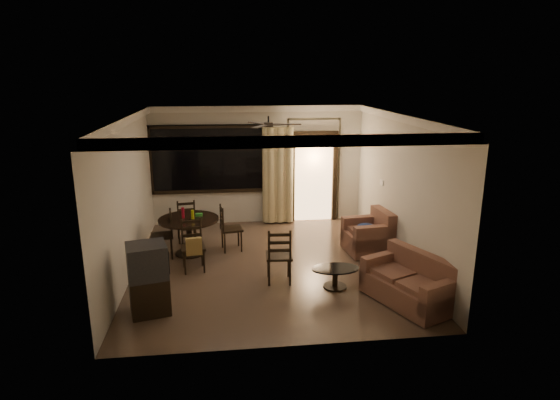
{
  "coord_description": "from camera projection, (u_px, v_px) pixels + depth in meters",
  "views": [
    {
      "loc": [
        -0.77,
        -8.2,
        3.51
      ],
      "look_at": [
        0.23,
        0.2,
        1.22
      ],
      "focal_mm": 30.0,
      "sensor_mm": 36.0,
      "label": 1
    }
  ],
  "objects": [
    {
      "name": "dining_chair_south",
      "position": [
        194.0,
        255.0,
        8.56
      ],
      "size": [
        0.48,
        0.53,
        0.95
      ],
      "rotation": [
        0.0,
        0.0,
        0.15
      ],
      "color": "black",
      "rests_on": "ground"
    },
    {
      "name": "dining_table",
      "position": [
        189.0,
        226.0,
        9.28
      ],
      "size": [
        1.19,
        1.19,
        0.96
      ],
      "rotation": [
        0.0,
        0.0,
        0.15
      ],
      "color": "black",
      "rests_on": "ground"
    },
    {
      "name": "armchair",
      "position": [
        370.0,
        236.0,
        9.44
      ],
      "size": [
        0.93,
        0.93,
        0.85
      ],
      "rotation": [
        0.0,
        0.0,
        0.11
      ],
      "color": "#4B2A22",
      "rests_on": "ground"
    },
    {
      "name": "room_shell",
      "position": [
        288.0,
        154.0,
        10.16
      ],
      "size": [
        5.5,
        6.7,
        5.5
      ],
      "color": "beige",
      "rests_on": "ground"
    },
    {
      "name": "dining_chair_north",
      "position": [
        187.0,
        228.0,
        10.09
      ],
      "size": [
        0.48,
        0.48,
        0.95
      ],
      "rotation": [
        0.0,
        0.0,
        3.29
      ],
      "color": "black",
      "rests_on": "ground"
    },
    {
      "name": "tv_cabinet",
      "position": [
        149.0,
        279.0,
        6.99
      ],
      "size": [
        0.68,
        0.64,
        1.09
      ],
      "rotation": [
        0.0,
        0.0,
        0.25
      ],
      "color": "black",
      "rests_on": "ground"
    },
    {
      "name": "dining_chair_east",
      "position": [
        231.0,
        237.0,
        9.57
      ],
      "size": [
        0.48,
        0.48,
        0.95
      ],
      "rotation": [
        0.0,
        0.0,
        1.72
      ],
      "color": "black",
      "rests_on": "ground"
    },
    {
      "name": "side_chair",
      "position": [
        279.0,
        266.0,
        8.1
      ],
      "size": [
        0.47,
        0.47,
        1.0
      ],
      "rotation": [
        0.0,
        0.0,
        3.08
      ],
      "color": "black",
      "rests_on": "ground"
    },
    {
      "name": "dining_chair_west",
      "position": [
        163.0,
        244.0,
        9.19
      ],
      "size": [
        0.48,
        0.48,
        0.95
      ],
      "rotation": [
        0.0,
        0.0,
        -1.42
      ],
      "color": "black",
      "rests_on": "ground"
    },
    {
      "name": "coffee_table",
      "position": [
        335.0,
        274.0,
        7.89
      ],
      "size": [
        0.81,
        0.48,
        0.35
      ],
      "rotation": [
        0.0,
        0.0,
        0.17
      ],
      "color": "black",
      "rests_on": "ground"
    },
    {
      "name": "sofa",
      "position": [
        411.0,
        284.0,
        7.36
      ],
      "size": [
        1.29,
        1.63,
        0.77
      ],
      "rotation": [
        0.0,
        0.0,
        0.41
      ],
      "color": "#4B2A22",
      "rests_on": "ground"
    },
    {
      "name": "ground",
      "position": [
        269.0,
        265.0,
        8.87
      ],
      "size": [
        5.5,
        5.5,
        0.0
      ],
      "primitive_type": "plane",
      "color": "#7F6651",
      "rests_on": "ground"
    }
  ]
}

